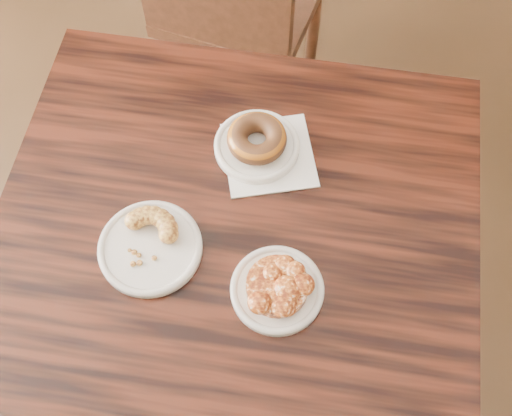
% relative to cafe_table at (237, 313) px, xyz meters
% --- Properties ---
extents(floor, '(5.00, 5.00, 0.00)m').
position_rel_cafe_table_xyz_m(floor, '(0.03, -0.07, -0.38)').
color(floor, black).
rests_on(floor, ground).
extents(cafe_table, '(0.88, 0.88, 0.75)m').
position_rel_cafe_table_xyz_m(cafe_table, '(0.00, 0.00, 0.00)').
color(cafe_table, black).
rests_on(cafe_table, floor).
extents(chair_far, '(0.48, 0.48, 0.90)m').
position_rel_cafe_table_xyz_m(chair_far, '(-0.19, 0.84, 0.08)').
color(chair_far, black).
rests_on(chair_far, floor).
extents(napkin, '(0.20, 0.20, 0.00)m').
position_rel_cafe_table_xyz_m(napkin, '(0.02, 0.18, 0.38)').
color(napkin, white).
rests_on(napkin, cafe_table).
extents(plate_donut, '(0.15, 0.15, 0.01)m').
position_rel_cafe_table_xyz_m(plate_donut, '(0.00, 0.19, 0.38)').
color(plate_donut, white).
rests_on(plate_donut, napkin).
extents(plate_cruller, '(0.17, 0.17, 0.01)m').
position_rel_cafe_table_xyz_m(plate_cruller, '(-0.13, -0.05, 0.38)').
color(plate_cruller, silver).
rests_on(plate_cruller, cafe_table).
extents(plate_fritter, '(0.15, 0.15, 0.01)m').
position_rel_cafe_table_xyz_m(plate_fritter, '(0.09, -0.07, 0.38)').
color(plate_fritter, silver).
rests_on(plate_fritter, cafe_table).
extents(glazed_donut, '(0.11, 0.11, 0.04)m').
position_rel_cafe_table_xyz_m(glazed_donut, '(0.00, 0.19, 0.41)').
color(glazed_donut, brown).
rests_on(glazed_donut, plate_donut).
extents(apple_fritter, '(0.14, 0.14, 0.03)m').
position_rel_cafe_table_xyz_m(apple_fritter, '(0.09, -0.07, 0.40)').
color(apple_fritter, '#451407').
rests_on(apple_fritter, plate_fritter).
extents(cruller_fragment, '(0.11, 0.11, 0.03)m').
position_rel_cafe_table_xyz_m(cruller_fragment, '(-0.13, -0.05, 0.40)').
color(cruller_fragment, '#612F13').
rests_on(cruller_fragment, plate_cruller).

